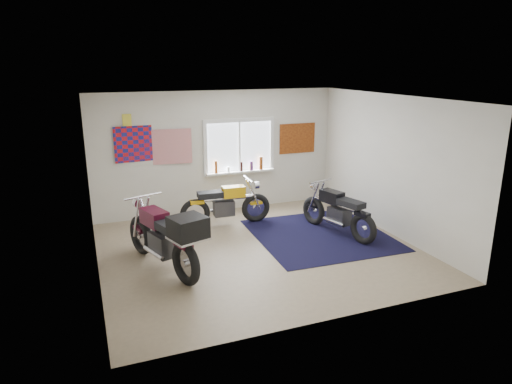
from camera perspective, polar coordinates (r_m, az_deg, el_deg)
name	(u,v)px	position (r m, az deg, el deg)	size (l,w,h in m)	color
ground	(259,250)	(8.32, 0.35, -7.27)	(5.50, 5.50, 0.00)	#9E896B
room_shell	(259,161)	(7.82, 0.37, 3.85)	(5.50, 5.50, 5.50)	white
navy_rug	(320,235)	(9.09, 8.04, -5.32)	(2.50, 2.60, 0.01)	black
window_assembly	(239,150)	(10.31, -2.09, 5.25)	(1.66, 0.17, 1.26)	white
oil_bottles	(245,165)	(10.36, -1.36, 3.35)	(1.15, 0.09, 0.30)	brown
flag_display	(127,120)	(9.70, -15.84, 8.66)	(1.60, 0.10, 1.17)	red
triumph_poster	(297,138)	(10.85, 5.18, 6.69)	(0.90, 0.03, 0.70)	#A54C14
yellow_triumph	(226,205)	(9.45, -3.83, -1.66)	(1.93, 0.58, 0.97)	black
black_chrome_bike	(338,213)	(9.09, 10.18, -2.56)	(0.74, 1.90, 0.99)	black
maroon_tourer	(166,238)	(7.43, -11.15, -5.60)	(1.08, 2.19, 1.13)	black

